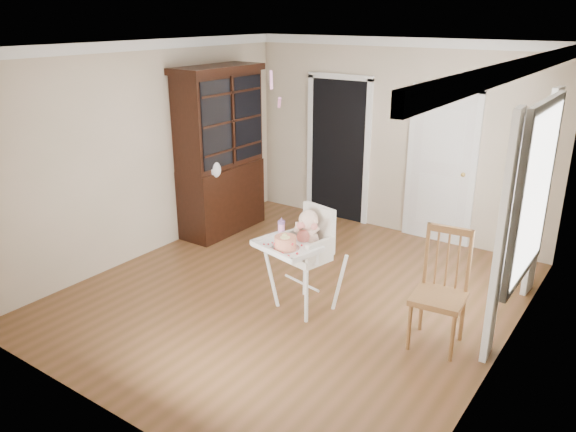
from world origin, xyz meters
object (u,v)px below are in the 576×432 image
Objects in this scene: sippy_cup at (281,227)px; china_cabinet at (220,152)px; cake at (285,242)px; dining_chair at (440,293)px; high_chair at (305,247)px.

china_cabinet is (-1.97, 1.27, 0.30)m from sippy_cup.
cake is 0.25× the size of dining_chair.
china_cabinet reaches higher than dining_chair.
china_cabinet is (-2.22, 1.57, 0.31)m from cake.
dining_chair is (1.70, 0.17, -0.34)m from sippy_cup.
china_cabinet reaches higher than cake.
china_cabinet is 3.89m from dining_chair.
cake is 2.74m from china_cabinet.
sippy_cup is (-0.26, 0.29, 0.02)m from cake.
high_chair is at bearing 3.59° from sippy_cup.
dining_chair is at bearing 5.53° from sippy_cup.
china_cabinet reaches higher than high_chair.
china_cabinet is at bearing 147.09° from sippy_cup.
china_cabinet reaches higher than sippy_cup.
cake is at bearing -83.62° from high_chair.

